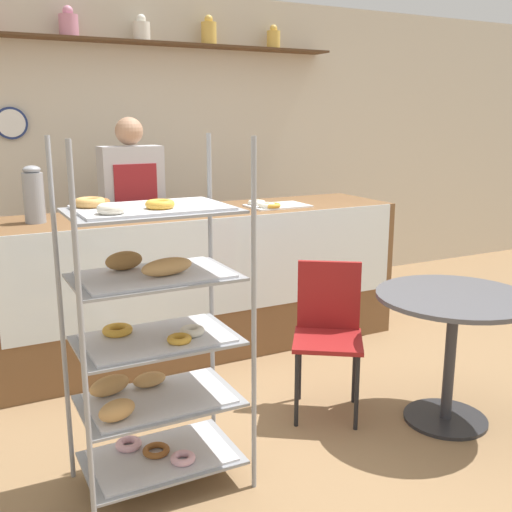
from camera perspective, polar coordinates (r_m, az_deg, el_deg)
name	(u,v)px	position (r m, az deg, el deg)	size (l,w,h in m)	color
ground_plane	(294,425)	(3.43, 3.64, -15.81)	(14.00, 14.00, 0.00)	olive
back_wall	(143,151)	(5.41, -10.70, 9.82)	(10.00, 0.30, 2.70)	beige
display_counter	(202,280)	(4.33, -5.15, -2.32)	(2.88, 0.73, 1.02)	brown
pastry_rack	(152,336)	(2.69, -9.91, -7.54)	(0.75, 0.49, 1.59)	gray
person_worker	(133,218)	(4.71, -11.62, 3.60)	(0.46, 0.23, 1.66)	#282833
cafe_table	(452,325)	(3.42, 18.21, -6.31)	(0.83, 0.83, 0.73)	#262628
cafe_chair	(328,322)	(3.44, 6.89, -6.29)	(0.53, 0.53, 0.86)	black
coffee_carafe	(34,195)	(3.93, -20.41, 5.47)	(0.12, 0.12, 0.35)	gray
donut_tray_counter	(271,205)	(4.35, 1.47, 4.88)	(0.43, 0.32, 0.05)	white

